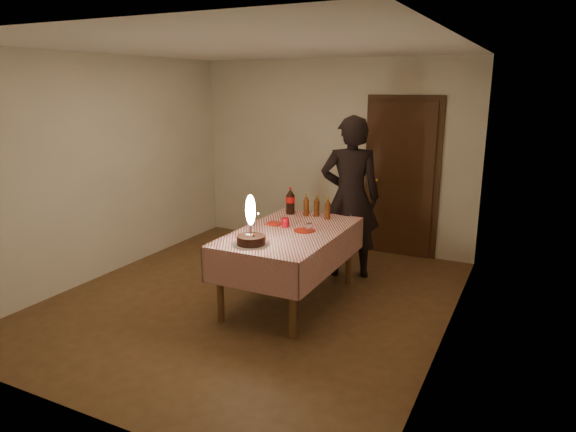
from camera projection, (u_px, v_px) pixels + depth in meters
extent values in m
cube|color=brown|center=(253.00, 299.00, 5.54)|extent=(4.00, 4.50, 0.01)
cube|color=silver|center=(332.00, 155.00, 7.17)|extent=(4.00, 0.04, 2.60)
cube|color=silver|center=(71.00, 239.00, 3.27)|extent=(4.00, 0.04, 2.60)
cube|color=silver|center=(105.00, 167.00, 6.08)|extent=(0.04, 4.50, 2.60)
cube|color=silver|center=(453.00, 200.00, 4.36)|extent=(0.04, 4.50, 2.60)
cube|color=silver|center=(248.00, 47.00, 4.89)|extent=(4.00, 4.50, 0.04)
cube|color=#472814|center=(401.00, 180.00, 6.78)|extent=(0.85, 0.05, 2.05)
sphere|color=#B28C33|center=(377.00, 181.00, 6.88)|extent=(0.06, 0.06, 0.06)
cube|color=brown|center=(290.00, 234.00, 5.33)|extent=(0.90, 1.60, 0.04)
cylinder|color=brown|center=(220.00, 286.00, 4.95)|extent=(0.07, 0.07, 0.73)
cylinder|color=brown|center=(293.00, 301.00, 4.61)|extent=(0.07, 0.07, 0.73)
cylinder|color=brown|center=(288.00, 245.00, 6.23)|extent=(0.07, 0.07, 0.73)
cylinder|color=brown|center=(349.00, 254.00, 5.90)|extent=(0.07, 0.07, 0.73)
cube|color=white|center=(290.00, 231.00, 5.32)|extent=(1.02, 1.72, 0.01)
cube|color=white|center=(248.00, 273.00, 4.62)|extent=(1.02, 0.01, 0.34)
cube|color=white|center=(322.00, 228.00, 6.11)|extent=(1.02, 0.01, 0.34)
cube|color=white|center=(249.00, 241.00, 5.58)|extent=(0.01, 1.72, 0.34)
cube|color=white|center=(335.00, 254.00, 5.15)|extent=(0.01, 1.72, 0.34)
cylinder|color=white|center=(251.00, 244.00, 4.85)|extent=(0.34, 0.34, 0.01)
cylinder|color=black|center=(251.00, 240.00, 4.84)|extent=(0.27, 0.27, 0.08)
cylinder|color=white|center=(250.00, 235.00, 4.85)|extent=(0.07, 0.07, 0.00)
sphere|color=red|center=(254.00, 235.00, 4.81)|extent=(0.02, 0.02, 0.02)
cube|color=#19721E|center=(255.00, 237.00, 4.79)|extent=(0.02, 0.01, 0.00)
cube|color=#19721E|center=(252.00, 237.00, 4.80)|extent=(0.01, 0.02, 0.00)
cylinder|color=#262628|center=(251.00, 230.00, 4.82)|extent=(0.01, 0.01, 0.12)
ellipsoid|color=#FFF2BF|center=(251.00, 210.00, 4.77)|extent=(0.09, 0.09, 0.29)
sphere|color=white|center=(251.00, 221.00, 4.80)|extent=(0.04, 0.04, 0.04)
cylinder|color=red|center=(304.00, 231.00, 5.31)|extent=(0.22, 0.22, 0.01)
cylinder|color=red|center=(285.00, 223.00, 5.44)|extent=(0.08, 0.08, 0.10)
cylinder|color=white|center=(309.00, 228.00, 5.26)|extent=(0.07, 0.07, 0.09)
cube|color=red|center=(274.00, 224.00, 5.55)|extent=(0.15, 0.15, 0.02)
cylinder|color=black|center=(290.00, 205.00, 5.99)|extent=(0.10, 0.10, 0.22)
cylinder|color=red|center=(290.00, 200.00, 5.97)|extent=(0.10, 0.10, 0.07)
cone|color=black|center=(290.00, 192.00, 5.95)|extent=(0.10, 0.10, 0.08)
cylinder|color=red|center=(290.00, 188.00, 5.94)|extent=(0.03, 0.03, 0.02)
cylinder|color=#592A0F|center=(306.00, 208.00, 5.91)|extent=(0.06, 0.06, 0.18)
cone|color=#592A0F|center=(306.00, 198.00, 5.88)|extent=(0.06, 0.06, 0.06)
cylinder|color=olive|center=(306.00, 195.00, 5.87)|extent=(0.02, 0.02, 0.02)
cylinder|color=#592A0F|center=(328.00, 211.00, 5.76)|extent=(0.06, 0.06, 0.18)
cone|color=#592A0F|center=(328.00, 201.00, 5.73)|extent=(0.06, 0.06, 0.06)
cylinder|color=olive|center=(328.00, 198.00, 5.72)|extent=(0.02, 0.02, 0.02)
cylinder|color=#592A0F|center=(317.00, 209.00, 5.88)|extent=(0.06, 0.06, 0.18)
cone|color=#592A0F|center=(317.00, 198.00, 5.85)|extent=(0.06, 0.06, 0.06)
cylinder|color=olive|center=(317.00, 195.00, 5.84)|extent=(0.02, 0.02, 0.02)
imported|color=black|center=(350.00, 198.00, 6.03)|extent=(0.82, 0.68, 1.92)
cube|color=black|center=(352.00, 138.00, 5.99)|extent=(0.15, 0.13, 0.10)
cylinder|color=black|center=(352.00, 138.00, 6.06)|extent=(0.10, 0.10, 0.08)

